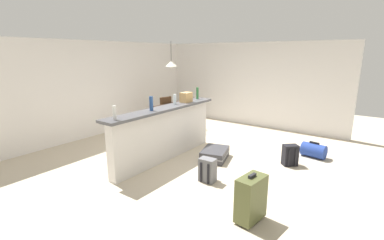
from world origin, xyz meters
The scene contains 19 objects.
ground_plane centered at (0.00, 0.00, -0.03)m, with size 13.00×13.00×0.05m, color beige.
wall_back centered at (0.00, 3.05, 1.25)m, with size 6.60×0.10×2.50m, color silver.
wall_right centered at (3.05, 0.30, 1.25)m, with size 0.10×6.00×2.50m, color silver.
partition_half_wall centered at (-0.69, 0.33, 0.53)m, with size 2.80×0.20×1.06m, color silver.
bar_countertop centered at (-0.69, 0.33, 1.08)m, with size 2.96×0.40×0.05m, color #4C4C51.
bottle_white centered at (-1.97, 0.28, 1.23)m, with size 0.06×0.06×0.24m, color silver.
bottle_blue centered at (-1.07, 0.32, 1.25)m, with size 0.07×0.07×0.27m, color #284C89.
bottle_clear centered at (-0.30, 0.38, 1.22)m, with size 0.07×0.07×0.22m, color silver.
bottle_green centered at (0.56, 0.39, 1.25)m, with size 0.06×0.06×0.28m, color #2D6B38.
grocery_bag centered at (0.06, 0.34, 1.22)m, with size 0.26×0.18×0.22m, color tan.
dining_table centered at (1.20, 1.55, 0.65)m, with size 1.10×0.80×0.74m.
dining_chair_near_partition centered at (1.11, 1.05, 0.52)m, with size 0.46×0.46×0.93m.
dining_chair_far_side centered at (1.23, 2.07, 0.52)m, with size 0.47×0.47×0.93m.
pendant_lamp centered at (1.11, 1.65, 1.89)m, with size 0.34×0.34×0.72m.
suitcase_flat_charcoal centered at (-0.09, -0.53, 0.11)m, with size 0.89×0.66×0.22m.
duffel_bag_blue centered at (1.24, -2.19, 0.15)m, with size 0.36×0.52×0.34m.
suitcase_upright_olive centered at (-1.70, -2.05, 0.33)m, with size 0.47×0.30×0.67m.
backpack_grey centered at (-1.05, -0.96, 0.20)m, with size 0.26×0.29×0.42m.
backpack_black centered at (0.51, -1.90, 0.20)m, with size 0.34×0.34×0.42m.
Camera 1 is at (-4.77, -3.31, 2.18)m, focal length 25.53 mm.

